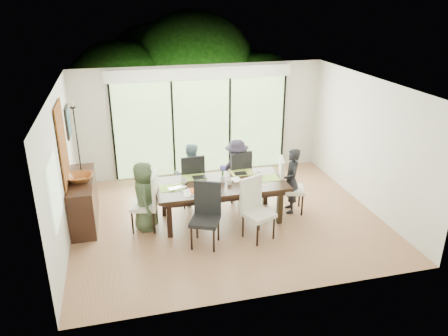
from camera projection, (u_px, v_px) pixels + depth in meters
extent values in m
cube|color=brown|center=(227.00, 218.00, 8.82)|extent=(6.00, 5.00, 0.01)
cube|color=white|center=(227.00, 85.00, 7.80)|extent=(6.00, 5.00, 0.01)
cube|color=beige|center=(201.00, 121.00, 10.57)|extent=(6.00, 0.02, 2.70)
cube|color=silver|center=(272.00, 217.00, 6.05)|extent=(6.00, 0.02, 2.70)
cube|color=white|center=(61.00, 170.00, 7.63)|extent=(0.02, 5.00, 2.70)
cube|color=beige|center=(368.00, 143.00, 8.99)|extent=(0.02, 5.00, 2.70)
cube|color=#598C3F|center=(202.00, 127.00, 10.59)|extent=(4.20, 0.02, 2.30)
cube|color=white|center=(201.00, 73.00, 10.09)|extent=(4.40, 0.06, 0.28)
cube|color=black|center=(113.00, 134.00, 10.11)|extent=(0.05, 0.04, 2.30)
cube|color=black|center=(173.00, 129.00, 10.42)|extent=(0.05, 0.04, 2.30)
cube|color=black|center=(230.00, 125.00, 10.74)|extent=(0.05, 0.04, 2.30)
cube|color=black|center=(283.00, 121.00, 11.05)|extent=(0.05, 0.04, 2.30)
cube|color=#8CAD7F|center=(55.00, 190.00, 6.51)|extent=(0.02, 0.90, 1.00)
cube|color=brown|center=(196.00, 162.00, 11.89)|extent=(6.00, 1.80, 0.10)
cube|color=brown|center=(190.00, 132.00, 12.39)|extent=(6.00, 0.08, 0.06)
sphere|color=#14380F|center=(122.00, 97.00, 12.55)|extent=(3.20, 3.20, 3.20)
sphere|color=#14380F|center=(193.00, 77.00, 13.45)|extent=(4.00, 4.00, 4.00)
sphere|color=#14380F|center=(256.00, 97.00, 13.34)|extent=(2.80, 2.80, 2.80)
sphere|color=#14380F|center=(158.00, 80.00, 13.92)|extent=(3.60, 3.60, 3.60)
cube|color=black|center=(221.00, 185.00, 8.51)|extent=(2.54, 1.16, 0.06)
cube|color=black|center=(221.00, 189.00, 8.54)|extent=(2.33, 0.95, 0.11)
cube|color=black|center=(169.00, 219.00, 8.03)|extent=(0.10, 0.10, 0.73)
cube|color=black|center=(280.00, 206.00, 8.51)|extent=(0.10, 0.10, 0.73)
cube|color=black|center=(164.00, 199.00, 8.80)|extent=(0.10, 0.10, 0.73)
cube|color=black|center=(265.00, 188.00, 9.29)|extent=(0.10, 0.10, 0.73)
imported|color=#3D4F34|center=(144.00, 196.00, 8.20)|extent=(0.46, 0.67, 1.36)
imported|color=black|center=(291.00, 181.00, 8.87)|extent=(0.52, 0.71, 1.36)
imported|color=#779BAC|center=(191.00, 174.00, 9.18)|extent=(0.66, 0.44, 1.36)
imported|color=#272132|center=(236.00, 170.00, 9.41)|extent=(0.67, 0.46, 1.36)
cube|color=#86B741|center=(172.00, 188.00, 8.28)|extent=(0.47, 0.34, 0.01)
cube|color=#84B13F|center=(267.00, 178.00, 8.71)|extent=(0.47, 0.34, 0.01)
cube|color=#93B540|center=(194.00, 177.00, 8.75)|extent=(0.47, 0.34, 0.01)
cube|color=#97AB3D|center=(242.00, 173.00, 8.98)|extent=(0.47, 0.34, 0.01)
cube|color=white|center=(196.00, 192.00, 8.10)|extent=(0.47, 0.34, 0.01)
cube|color=black|center=(200.00, 177.00, 8.73)|extent=(0.27, 0.19, 0.01)
cube|color=black|center=(240.00, 173.00, 8.92)|extent=(0.25, 0.18, 0.01)
cube|color=white|center=(256.00, 180.00, 8.61)|extent=(0.32, 0.23, 0.00)
cube|color=white|center=(196.00, 191.00, 8.09)|extent=(0.27, 0.27, 0.03)
cube|color=orange|center=(196.00, 190.00, 8.09)|extent=(0.21, 0.21, 0.01)
cylinder|color=silver|center=(223.00, 179.00, 8.53)|extent=(0.08, 0.08, 0.13)
cylinder|color=#337226|center=(223.00, 173.00, 8.48)|extent=(0.04, 0.04, 0.17)
sphere|color=#5950C8|center=(223.00, 168.00, 8.44)|extent=(0.12, 0.12, 0.12)
imported|color=silver|center=(178.00, 189.00, 8.21)|extent=(0.39, 0.30, 0.03)
imported|color=white|center=(184.00, 181.00, 8.45)|extent=(0.17, 0.17, 0.10)
imported|color=white|center=(230.00, 182.00, 8.42)|extent=(0.11, 0.11, 0.10)
imported|color=white|center=(258.00, 175.00, 8.75)|extent=(0.18, 0.18, 0.10)
imported|color=white|center=(232.00, 180.00, 8.59)|extent=(0.21, 0.26, 0.02)
cube|color=black|center=(83.00, 200.00, 8.53)|extent=(0.46, 1.65, 0.93)
imported|color=brown|center=(80.00, 178.00, 8.25)|extent=(0.49, 0.49, 0.12)
cylinder|color=black|center=(81.00, 171.00, 8.66)|extent=(0.10, 0.10, 0.04)
cylinder|color=black|center=(77.00, 140.00, 8.42)|extent=(0.02, 0.02, 1.29)
cylinder|color=black|center=(73.00, 107.00, 8.18)|extent=(0.10, 0.10, 0.03)
cylinder|color=silver|center=(72.00, 104.00, 8.16)|extent=(0.04, 0.04, 0.10)
cube|color=#9A4916|center=(63.00, 144.00, 7.87)|extent=(0.02, 1.00, 1.50)
cube|color=black|center=(68.00, 122.00, 9.02)|extent=(0.03, 0.55, 0.65)
cube|color=#194150|center=(69.00, 122.00, 9.02)|extent=(0.01, 0.45, 0.55)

